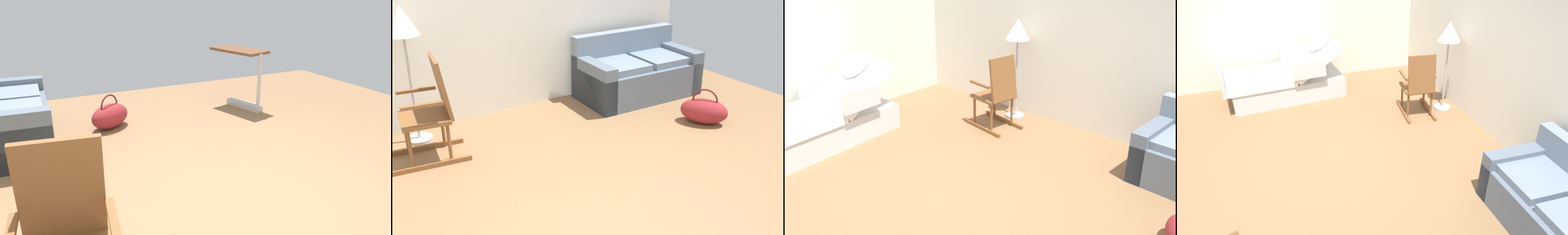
{
  "view_description": "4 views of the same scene",
  "coord_description": "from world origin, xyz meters",
  "views": [
    {
      "loc": [
        -2.63,
        1.88,
        1.76
      ],
      "look_at": [
        0.04,
        0.58,
        0.73
      ],
      "focal_mm": 36.35,
      "sensor_mm": 36.0,
      "label": 1
    },
    {
      "loc": [
        -1.9,
        -2.6,
        2.29
      ],
      "look_at": [
        0.08,
        0.34,
        0.72
      ],
      "focal_mm": 41.99,
      "sensor_mm": 36.0,
      "label": 2
    },
    {
      "loc": [
        2.76,
        -2.63,
        2.54
      ],
      "look_at": [
        0.08,
        0.35,
        0.85
      ],
      "focal_mm": 39.68,
      "sensor_mm": 36.0,
      "label": 3
    },
    {
      "loc": [
        3.98,
        -0.76,
        2.98
      ],
      "look_at": [
        0.22,
        0.57,
        0.72
      ],
      "focal_mm": 34.11,
      "sensor_mm": 36.0,
      "label": 4
    }
  ],
  "objects": [
    {
      "name": "hospital_bed",
      "position": [
        -2.26,
        -0.18,
        0.31
      ],
      "size": [
        1.13,
        2.13,
        1.1
      ],
      "color": "silver",
      "rests_on": "ground"
    },
    {
      "name": "floor_lamp",
      "position": [
        -0.9,
        2.23,
        1.23
      ],
      "size": [
        0.34,
        0.34,
        1.48
      ],
      "color": "#B2B5BA",
      "rests_on": "ground"
    },
    {
      "name": "ground_plane",
      "position": [
        0.0,
        0.0,
        0.0
      ],
      "size": [
        7.32,
        7.32,
        0.0
      ],
      "primitive_type": "plane",
      "color": "olive"
    },
    {
      "name": "back_wall",
      "position": [
        0.0,
        2.54,
        1.35
      ],
      "size": [
        6.06,
        0.1,
        2.7
      ],
      "primitive_type": "cube",
      "color": "silver",
      "rests_on": "ground"
    },
    {
      "name": "side_wall",
      "position": [
        -2.98,
        0.0,
        1.35
      ],
      "size": [
        0.1,
        5.18,
        2.7
      ],
      "primitive_type": "cube",
      "color": "silver",
      "rests_on": "ground"
    },
    {
      "name": "rocking_chair",
      "position": [
        -0.86,
        1.73,
        0.5
      ],
      "size": [
        0.82,
        0.58,
        1.05
      ],
      "color": "brown",
      "rests_on": "ground"
    }
  ]
}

